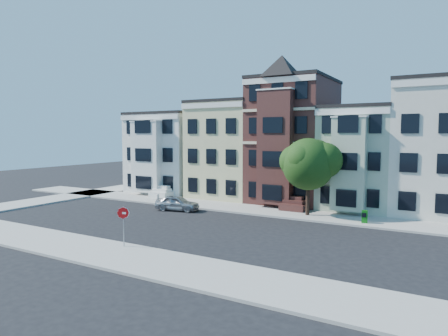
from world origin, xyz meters
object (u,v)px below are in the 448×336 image
Objects in this scene: parked_car at (177,203)px; fire_hydrant at (158,199)px; street_tree at (308,168)px; newspaper_box at (365,217)px; stop_sign at (124,224)px.

fire_hydrant is at bearing 53.38° from parked_car.
street_tree is 8.25× the size of newspaper_box.
street_tree is 11.87m from parked_car.
stop_sign is (8.02, -12.95, 0.98)m from fire_hydrant.
parked_car is at bearing -179.86° from newspaper_box.
street_tree reaches higher than fire_hydrant.
stop_sign reaches higher than fire_hydrant.
stop_sign is at bearing -169.66° from parked_car.
newspaper_box is (4.66, -0.74, -3.44)m from street_tree.
newspaper_box is 0.36× the size of stop_sign.
fire_hydrant is (-3.57, 1.70, -0.17)m from parked_car.
street_tree reaches higher than stop_sign.
parked_car is 3.96m from fire_hydrant.
street_tree is 15.00m from fire_hydrant.
street_tree is 11.07× the size of fire_hydrant.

